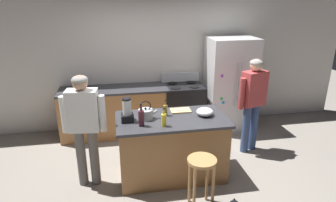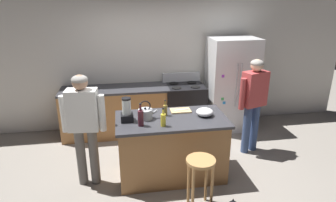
% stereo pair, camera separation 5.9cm
% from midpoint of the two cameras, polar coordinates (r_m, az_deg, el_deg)
% --- Properties ---
extents(ground_plane, '(14.00, 14.00, 0.00)m').
position_cam_midpoint_polar(ground_plane, '(4.61, 1.01, -13.96)').
color(ground_plane, gray).
extents(back_wall, '(8.00, 0.10, 2.70)m').
position_cam_midpoint_polar(back_wall, '(5.88, -2.36, 7.97)').
color(back_wall, silver).
rests_on(back_wall, ground_plane).
extents(kitchen_island, '(1.57, 0.84, 0.92)m').
position_cam_midpoint_polar(kitchen_island, '(4.37, 1.04, -8.89)').
color(kitchen_island, '#9E6B3D').
rests_on(kitchen_island, ground_plane).
extents(back_counter_run, '(2.00, 0.64, 0.92)m').
position_cam_midpoint_polar(back_counter_run, '(5.71, -9.72, -1.99)').
color(back_counter_run, '#9E6B3D').
rests_on(back_counter_run, ground_plane).
extents(refrigerator, '(0.90, 0.73, 1.81)m').
position_cam_midpoint_polar(refrigerator, '(5.92, 12.36, 3.16)').
color(refrigerator, silver).
rests_on(refrigerator, ground_plane).
extents(stove_range, '(0.76, 0.65, 1.10)m').
position_cam_midpoint_polar(stove_range, '(5.81, 3.37, -1.21)').
color(stove_range, black).
rests_on(stove_range, ground_plane).
extents(person_by_island_left, '(0.60, 0.26, 1.61)m').
position_cam_midpoint_polar(person_by_island_left, '(4.10, -15.59, -3.70)').
color(person_by_island_left, '#66605B').
rests_on(person_by_island_left, ground_plane).
extents(person_by_sink_right, '(0.59, 0.34, 1.62)m').
position_cam_midpoint_polar(person_by_sink_right, '(5.03, 16.57, 0.63)').
color(person_by_sink_right, '#384C7A').
rests_on(person_by_sink_right, ground_plane).
extents(bar_stool, '(0.36, 0.36, 0.70)m').
position_cam_midpoint_polar(bar_stool, '(3.72, 6.76, -13.26)').
color(bar_stool, '#B7844C').
rests_on(bar_stool, ground_plane).
extents(blender_appliance, '(0.17, 0.17, 0.34)m').
position_cam_midpoint_polar(blender_appliance, '(4.06, -7.57, -1.99)').
color(blender_appliance, black).
rests_on(blender_appliance, kitchen_island).
extents(bottle_wine, '(0.08, 0.08, 0.32)m').
position_cam_midpoint_polar(bottle_wine, '(3.90, -4.87, -3.21)').
color(bottle_wine, '#471923').
rests_on(bottle_wine, kitchen_island).
extents(bottle_vinegar, '(0.06, 0.06, 0.24)m').
position_cam_midpoint_polar(bottle_vinegar, '(4.22, -0.13, -1.72)').
color(bottle_vinegar, olive).
rests_on(bottle_vinegar, kitchen_island).
extents(bottle_soda, '(0.07, 0.07, 0.26)m').
position_cam_midpoint_polar(bottle_soda, '(3.88, -0.50, -3.60)').
color(bottle_soda, yellow).
rests_on(bottle_soda, kitchen_island).
extents(mixing_bowl, '(0.25, 0.25, 0.11)m').
position_cam_midpoint_polar(mixing_bowl, '(4.26, 7.53, -2.13)').
color(mixing_bowl, white).
rests_on(mixing_bowl, kitchen_island).
extents(tea_kettle, '(0.28, 0.20, 0.27)m').
position_cam_midpoint_polar(tea_kettle, '(4.13, -3.97, -2.42)').
color(tea_kettle, '#B7BABF').
rests_on(tea_kettle, kitchen_island).
extents(cutting_board, '(0.30, 0.20, 0.02)m').
position_cam_midpoint_polar(cutting_board, '(4.41, 2.83, -1.86)').
color(cutting_board, tan).
rests_on(cutting_board, kitchen_island).
extents(chef_knife, '(0.22, 0.07, 0.01)m').
position_cam_midpoint_polar(chef_knife, '(4.41, 3.09, -1.69)').
color(chef_knife, '#B7BABF').
rests_on(chef_knife, cutting_board).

